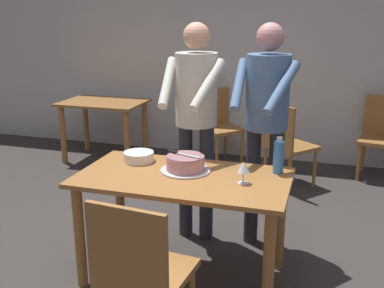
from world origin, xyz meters
name	(u,v)px	position (x,y,z in m)	size (l,w,h in m)	color
ground_plane	(184,275)	(0.00, 0.00, 0.00)	(14.00, 14.00, 0.00)	#383330
back_wall	(258,50)	(0.00, 2.94, 1.35)	(10.00, 0.12, 2.70)	beige
main_dining_table	(183,194)	(0.00, 0.00, 0.62)	(1.40, 0.76, 0.75)	#9E6633
cake_on_platter	(185,164)	(-0.01, 0.09, 0.80)	(0.34, 0.34, 0.11)	silver
cake_knife	(177,153)	(-0.08, 0.11, 0.87)	(0.26, 0.11, 0.02)	silver
plate_stack	(139,157)	(-0.40, 0.19, 0.79)	(0.22, 0.22, 0.07)	white
wine_glass_near	(244,168)	(0.41, -0.02, 0.85)	(0.08, 0.08, 0.14)	silver
water_bottle	(279,157)	(0.59, 0.24, 0.86)	(0.07, 0.07, 0.25)	#387AC6
person_cutting_cake	(196,109)	(-0.09, 0.59, 1.08)	(0.47, 0.56, 1.72)	#2D2D38
person_standing_beside	(266,113)	(0.45, 0.62, 1.08)	(0.46, 0.57, 1.72)	#2D2D38
chair_near_side	(141,270)	(0.01, -0.76, 0.49)	(0.48, 0.48, 0.90)	#9E6633
background_table	(104,114)	(-1.76, 2.24, 0.58)	(1.00, 0.70, 0.74)	#9E6633
background_chair_0	(382,134)	(1.48, 2.58, 0.49)	(0.51, 0.51, 0.90)	#9E6633
background_chair_1	(286,142)	(0.49, 1.94, 0.49)	(0.62, 0.62, 0.90)	#9E6633
background_chair_2	(218,123)	(-0.39, 2.56, 0.49)	(0.62, 0.62, 0.90)	#9E6633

